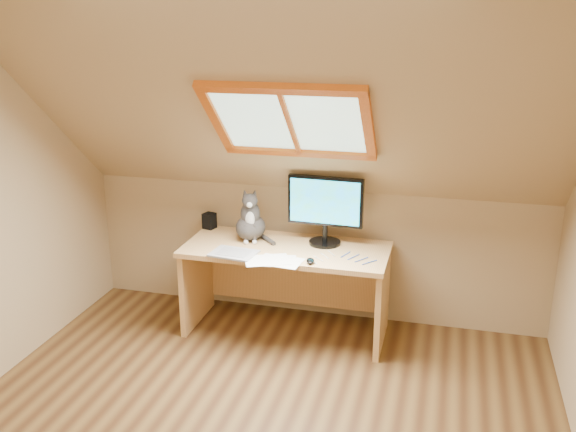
% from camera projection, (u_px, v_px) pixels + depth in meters
% --- Properties ---
extents(room_shell, '(3.52, 3.52, 2.41)m').
position_uv_depth(room_shell, '(229.00, 202.00, 2.94)').
color(room_shell, tan).
rests_on(room_shell, ground).
extents(desk, '(1.46, 0.64, 0.66)m').
position_uv_depth(desk, '(288.00, 271.00, 4.68)').
color(desk, '#E3AB6B').
rests_on(desk, ground).
extents(monitor, '(0.54, 0.23, 0.50)m').
position_uv_depth(monitor, '(325.00, 206.00, 4.53)').
color(monitor, black).
rests_on(monitor, desk).
extents(cat, '(0.28, 0.31, 0.40)m').
position_uv_depth(cat, '(250.00, 221.00, 4.67)').
color(cat, '#433D3B').
rests_on(cat, desk).
extents(desk_speaker, '(0.10, 0.10, 0.12)m').
position_uv_depth(desk_speaker, '(209.00, 221.00, 4.94)').
color(desk_speaker, black).
rests_on(desk_speaker, desk).
extents(graphics_tablet, '(0.33, 0.25, 0.01)m').
position_uv_depth(graphics_tablet, '(234.00, 253.00, 4.42)').
color(graphics_tablet, '#B2B2B7').
rests_on(graphics_tablet, desk).
extents(mouse, '(0.07, 0.10, 0.03)m').
position_uv_depth(mouse, '(310.00, 261.00, 4.27)').
color(mouse, black).
rests_on(mouse, desk).
extents(papers, '(0.35, 0.30, 0.01)m').
position_uv_depth(papers, '(270.00, 259.00, 4.33)').
color(papers, white).
rests_on(papers, desk).
extents(cables, '(0.51, 0.26, 0.01)m').
position_uv_depth(cables, '(343.00, 258.00, 4.35)').
color(cables, silver).
rests_on(cables, desk).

